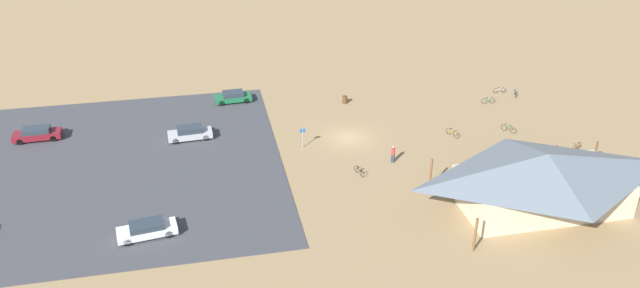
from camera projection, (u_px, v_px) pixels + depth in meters
name	position (u px, v px, depth m)	size (l,w,h in m)	color
ground	(349.00, 138.00, 64.71)	(160.00, 160.00, 0.00)	#9E7F56
parking_lot_asphalt	(90.00, 169.00, 58.83)	(36.41, 32.66, 0.05)	#424247
bike_pavilion	(544.00, 177.00, 51.95)	(16.84, 9.95, 5.09)	beige
trash_bin	(345.00, 100.00, 72.44)	(0.60, 0.60, 0.90)	brown
lot_sign	(303.00, 135.00, 62.17)	(0.56, 0.08, 2.20)	#99999E
bicycle_black_near_porch	(359.00, 171.00, 57.84)	(0.65, 1.59, 0.78)	black
bicycle_green_yard_left	(508.00, 129.00, 65.80)	(1.12, 1.36, 0.89)	black
bicycle_blue_yard_front	(516.00, 93.00, 74.38)	(0.67, 1.54, 0.77)	black
bicycle_white_yard_right	(500.00, 90.00, 75.25)	(1.65, 0.48, 0.73)	black
bicycle_yellow_edge_north	(452.00, 133.00, 64.91)	(0.76, 1.69, 0.83)	black
bicycle_teal_back_row	(488.00, 101.00, 72.37)	(1.66, 0.48, 0.87)	black
bicycle_orange_edge_south	(577.00, 147.00, 62.12)	(1.51, 0.81, 0.82)	black
bicycle_purple_trailside	(554.00, 150.00, 61.55)	(1.46, 0.88, 0.85)	black
car_white_aisle_side	(147.00, 229.00, 49.05)	(4.87, 2.41, 1.26)	white
car_green_inner_stall	(233.00, 97.00, 72.62)	(4.33, 2.06, 1.26)	#1E6B3D
car_maroon_front_row	(37.00, 134.00, 63.92)	(4.79, 1.91, 1.37)	maroon
car_silver_by_curb	(190.00, 133.00, 64.06)	(4.62, 1.99, 1.43)	#BCBCC1
visitor_crossing_yard	(393.00, 154.00, 59.69)	(0.40, 0.37, 1.78)	#2D3347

